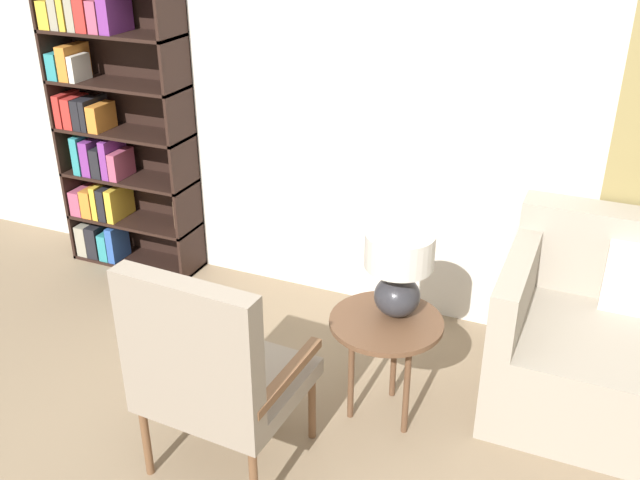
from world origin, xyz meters
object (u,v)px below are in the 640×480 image
bookshelf (106,113)px  armchair (209,367)px  side_table (386,331)px  table_lamp (399,267)px

bookshelf → armchair: size_ratio=2.10×
side_table → table_lamp: table_lamp is taller
bookshelf → side_table: (2.17, -0.84, -0.55)m
side_table → armchair: bearing=-129.1°
table_lamp → bookshelf: bearing=160.6°
table_lamp → armchair: bearing=-127.6°
side_table → table_lamp: size_ratio=1.31×
armchair → bookshelf: bearing=137.3°
armchair → table_lamp: bearing=52.4°
side_table → table_lamp: 0.32m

